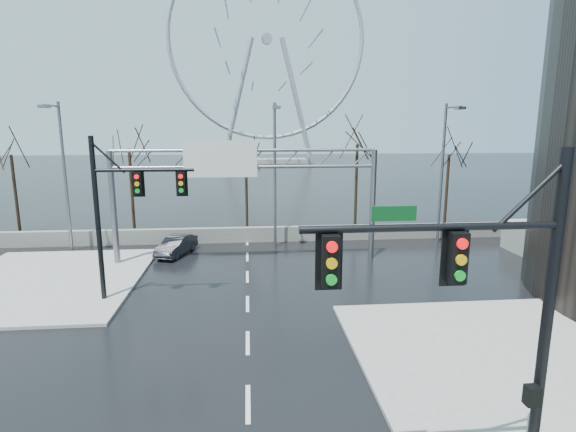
{
  "coord_description": "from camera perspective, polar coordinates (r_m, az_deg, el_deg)",
  "views": [
    {
      "loc": [
        0.11,
        -12.52,
        8.38
      ],
      "look_at": [
        2.1,
        9.47,
        4.0
      ],
      "focal_mm": 28.0,
      "sensor_mm": 36.0,
      "label": 1
    }
  ],
  "objects": [
    {
      "name": "ground",
      "position": [
        15.07,
        -5.11,
        -22.63
      ],
      "size": [
        260.0,
        260.0,
        0.0
      ],
      "primitive_type": "plane",
      "color": "black",
      "rests_on": "ground"
    },
    {
      "name": "sidewalk_right_ext",
      "position": [
        19.43,
        27.12,
        -15.4
      ],
      "size": [
        12.0,
        10.0,
        0.15
      ],
      "primitive_type": "cube",
      "color": "gray",
      "rests_on": "ground"
    },
    {
      "name": "sidewalk_far",
      "position": [
        28.17,
        -28.37,
        -7.32
      ],
      "size": [
        10.0,
        12.0,
        0.15
      ],
      "primitive_type": "cube",
      "color": "gray",
      "rests_on": "ground"
    },
    {
      "name": "barrier_wall",
      "position": [
        33.45,
        -5.22,
        -2.36
      ],
      "size": [
        52.0,
        0.5,
        1.1
      ],
      "primitive_type": "cube",
      "color": "slate",
      "rests_on": "ground"
    },
    {
      "name": "signal_mast_near",
      "position": [
        10.47,
        24.29,
        -9.41
      ],
      "size": [
        5.52,
        0.41,
        8.0
      ],
      "color": "black",
      "rests_on": "ground"
    },
    {
      "name": "signal_mast_far",
      "position": [
        22.57,
        -20.46,
        1.47
      ],
      "size": [
        4.72,
        0.41,
        8.0
      ],
      "color": "black",
      "rests_on": "ground"
    },
    {
      "name": "sign_gantry",
      "position": [
        27.67,
        -6.16,
        4.52
      ],
      "size": [
        16.36,
        0.4,
        7.6
      ],
      "color": "slate",
      "rests_on": "ground"
    },
    {
      "name": "streetlight_left",
      "position": [
        33.08,
        -26.77,
        5.71
      ],
      "size": [
        0.5,
        2.55,
        10.0
      ],
      "color": "slate",
      "rests_on": "ground"
    },
    {
      "name": "streetlight_mid",
      "position": [
        30.84,
        -1.65,
        6.58
      ],
      "size": [
        0.5,
        2.55,
        10.0
      ],
      "color": "slate",
      "rests_on": "ground"
    },
    {
      "name": "streetlight_right",
      "position": [
        33.77,
        19.26,
        6.37
      ],
      "size": [
        0.5,
        2.55,
        10.0
      ],
      "color": "slate",
      "rests_on": "ground"
    },
    {
      "name": "tree_far_left",
      "position": [
        40.86,
        -31.64,
        5.63
      ],
      "size": [
        3.5,
        3.5,
        7.0
      ],
      "color": "black",
      "rests_on": "ground"
    },
    {
      "name": "tree_left",
      "position": [
        37.23,
        -19.47,
        6.89
      ],
      "size": [
        3.75,
        3.75,
        7.5
      ],
      "color": "black",
      "rests_on": "ground"
    },
    {
      "name": "tree_center",
      "position": [
        37.16,
        -5.35,
        6.23
      ],
      "size": [
        3.25,
        3.25,
        6.5
      ],
      "color": "black",
      "rests_on": "ground"
    },
    {
      "name": "tree_right",
      "position": [
        37.16,
        8.76,
        7.76
      ],
      "size": [
        3.9,
        3.9,
        7.8
      ],
      "color": "black",
      "rests_on": "ground"
    },
    {
      "name": "tree_far_right",
      "position": [
        40.34,
        19.72,
        6.36
      ],
      "size": [
        3.4,
        3.4,
        6.8
      ],
      "color": "black",
      "rests_on": "ground"
    },
    {
      "name": "ferris_wheel",
      "position": [
        109.08,
        -2.71,
        20.59
      ],
      "size": [
        45.0,
        6.0,
        50.91
      ],
      "color": "gray",
      "rests_on": "ground"
    },
    {
      "name": "car",
      "position": [
        30.89,
        -14.01,
        -3.63
      ],
      "size": [
        2.54,
        4.1,
        1.28
      ],
      "primitive_type": "imported",
      "rotation": [
        0.0,
        0.0,
        -0.33
      ],
      "color": "black",
      "rests_on": "ground"
    }
  ]
}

